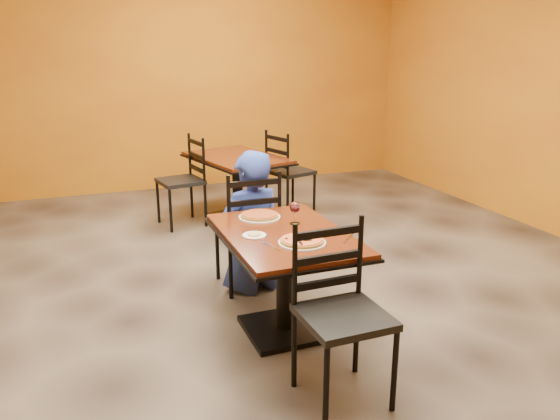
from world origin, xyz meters
name	(u,v)px	position (x,y,z in m)	size (l,w,h in m)	color
floor	(262,302)	(0.00, 0.00, 0.00)	(7.00, 8.00, 0.01)	black
wall_back	(166,81)	(0.00, 4.00, 1.50)	(7.00, 0.01, 3.00)	#B57214
table_main	(285,259)	(0.00, -0.50, 0.56)	(0.83, 1.23, 0.75)	#56250D
table_second	(237,172)	(0.47, 2.23, 0.56)	(1.13, 1.43, 0.75)	#56250D
chair_main_near	(344,318)	(0.03, -1.35, 0.52)	(0.47, 0.47, 1.03)	black
chair_main_far	(247,228)	(0.00, 0.36, 0.51)	(0.46, 0.46, 1.03)	black
chair_second_left	(180,182)	(-0.20, 2.23, 0.50)	(0.45, 0.45, 1.01)	black
chair_second_right	(290,172)	(1.13, 2.23, 0.51)	(0.46, 0.46, 1.01)	black
diner	(251,221)	(0.02, 0.32, 0.59)	(0.59, 0.39, 1.18)	navy
plate_main	(302,243)	(0.03, -0.74, 0.76)	(0.31, 0.31, 0.01)	white
pizza_main	(302,240)	(0.03, -0.74, 0.77)	(0.28, 0.28, 0.02)	maroon
plate_far	(260,217)	(-0.05, -0.12, 0.76)	(0.31, 0.31, 0.01)	white
pizza_far	(259,215)	(-0.05, -0.12, 0.77)	(0.28, 0.28, 0.02)	#AF5F21
side_plate	(254,235)	(-0.22, -0.50, 0.76)	(0.16, 0.16, 0.01)	white
dip	(254,234)	(-0.22, -0.50, 0.76)	(0.09, 0.09, 0.01)	tan
wine_glass	(295,212)	(0.14, -0.35, 0.84)	(0.08, 0.08, 0.18)	white
fork	(271,246)	(-0.18, -0.72, 0.75)	(0.01, 0.19, 0.00)	silver
knife	(348,238)	(0.35, -0.76, 0.75)	(0.01, 0.21, 0.00)	silver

